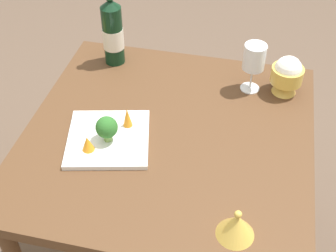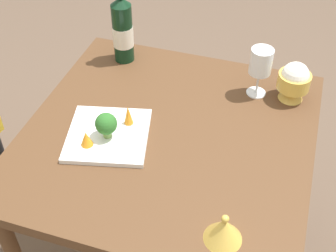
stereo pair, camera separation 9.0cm
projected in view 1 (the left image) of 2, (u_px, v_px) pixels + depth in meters
The scene contains 9 objects.
dining_table at pixel (168, 152), 1.51m from camera, with size 0.91×0.91×0.75m.
wine_bottle at pixel (113, 32), 1.66m from camera, with size 0.08×0.08×0.33m.
wine_glass at pixel (254, 58), 1.53m from camera, with size 0.08×0.08×0.18m.
rice_bowl at pixel (287, 75), 1.56m from camera, with size 0.11×0.11×0.14m.
rice_bowl_lid at pixel (236, 225), 1.15m from camera, with size 0.10×0.10×0.09m.
serving_plate at pixel (108, 139), 1.42m from camera, with size 0.30×0.30×0.02m.
broccoli_floret at pixel (107, 128), 1.37m from camera, with size 0.07×0.07×0.09m.
carrot_garnish_left at pixel (88, 143), 1.36m from camera, with size 0.04×0.04×0.05m.
carrot_garnish_right at pixel (127, 117), 1.43m from camera, with size 0.03×0.03×0.07m.
Camera 1 is at (-1.03, -0.23, 1.75)m, focal length 48.83 mm.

